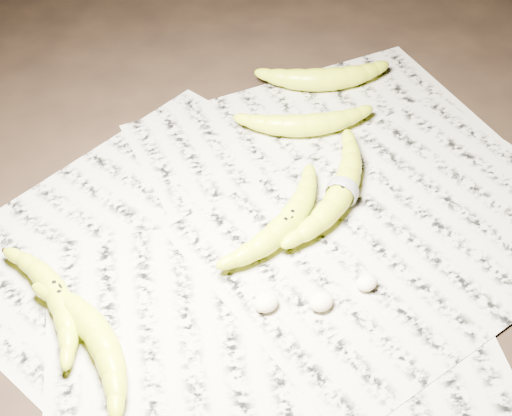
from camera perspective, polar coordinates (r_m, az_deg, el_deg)
ground at (r=1.01m, az=1.11°, el=-1.99°), size 3.00×3.00×0.00m
newspaper_patch at (r=1.00m, az=1.63°, el=-2.27°), size 0.90×0.70×0.01m
banana_left_a at (r=0.94m, az=-15.66°, el=-6.60°), size 0.06×0.19×0.03m
banana_left_b at (r=0.89m, az=-12.57°, el=-9.74°), size 0.06×0.19×0.04m
banana_center at (r=0.99m, az=2.52°, el=-1.07°), size 0.21×0.13×0.04m
banana_taped at (r=1.04m, az=6.91°, el=1.44°), size 0.23×0.17×0.04m
banana_upper_a at (r=1.15m, az=4.03°, el=6.77°), size 0.20×0.14×0.04m
banana_upper_b at (r=1.25m, az=5.53°, el=10.34°), size 0.20×0.15×0.04m
measuring_tape at (r=1.04m, az=6.91°, el=1.44°), size 0.03×0.04×0.05m
flesh_chunk_a at (r=0.91m, az=0.82°, el=-7.41°), size 0.03×0.03×0.02m
flesh_chunk_b at (r=0.92m, az=5.26°, el=-7.33°), size 0.03×0.03×0.02m
flesh_chunk_c at (r=0.94m, az=8.87°, el=-5.78°), size 0.03×0.02×0.02m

